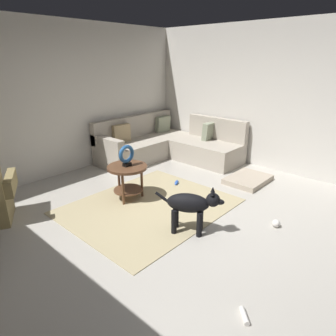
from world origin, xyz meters
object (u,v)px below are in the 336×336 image
at_px(dog, 191,205).
at_px(dog_toy_rope, 244,316).
at_px(torus_sculpture, 127,155).
at_px(side_table, 128,174).
at_px(dog_toy_ball, 276,223).
at_px(dog_toy_bone, 177,183).
at_px(dog_bed_mat, 248,179).
at_px(sectional_couch, 168,145).

bearing_deg(dog, dog_toy_rope, 26.65).
bearing_deg(torus_sculpture, side_table, 90.00).
height_order(torus_sculpture, dog_toy_ball, torus_sculpture).
bearing_deg(dog_toy_bone, dog_toy_ball, -95.80).
xyz_separation_m(dog_bed_mat, dog_toy_rope, (-2.70, -1.41, -0.02)).
distance_m(torus_sculpture, dog_toy_ball, 2.27).
height_order(torus_sculpture, dog_toy_rope, torus_sculpture).
distance_m(sectional_couch, dog_toy_ball, 3.15).
distance_m(sectional_couch, side_table, 2.07).
bearing_deg(dog_toy_bone, dog, -132.66).
bearing_deg(dog_bed_mat, torus_sculpture, 150.50).
xyz_separation_m(dog, dog_toy_rope, (-0.74, -1.15, -0.35)).
distance_m(dog_toy_rope, dog_toy_bone, 2.88).
height_order(dog_bed_mat, dog, dog).
xyz_separation_m(sectional_couch, dog_toy_ball, (-1.13, -2.93, -0.24)).
bearing_deg(dog, sectional_couch, -162.82).
bearing_deg(dog_toy_bone, side_table, 168.61).
height_order(dog_bed_mat, dog_toy_bone, dog_bed_mat).
height_order(dog_toy_ball, dog_toy_rope, dog_toy_ball).
xyz_separation_m(sectional_couch, dog, (-1.97, -2.19, 0.09)).
bearing_deg(sectional_couch, dog_toy_ball, -111.10).
distance_m(dog_bed_mat, dog, 2.00).
distance_m(dog_bed_mat, dog_toy_rope, 3.04).
distance_m(side_table, torus_sculpture, 0.29).
relative_size(torus_sculpture, dog_bed_mat, 0.41).
distance_m(dog_bed_mat, dog_toy_ball, 1.50).
relative_size(dog, dog_toy_ball, 7.20).
bearing_deg(torus_sculpture, dog_toy_ball, -70.17).
bearing_deg(sectional_couch, side_table, -154.70).
bearing_deg(dog_toy_rope, dog, 57.44).
xyz_separation_m(dog_bed_mat, dog, (-1.96, -0.25, 0.33)).
height_order(side_table, dog_toy_rope, side_table).
xyz_separation_m(torus_sculpture, dog_toy_ball, (0.74, -2.05, -0.66)).
bearing_deg(dog_bed_mat, dog_toy_ball, -138.32).
bearing_deg(dog_toy_ball, torus_sculpture, 109.83).
distance_m(dog_toy_ball, dog_toy_bone, 1.87).
bearing_deg(sectional_couch, torus_sculpture, -154.70).
distance_m(side_table, dog_toy_bone, 1.02).
height_order(sectional_couch, dog_toy_rope, sectional_couch).
relative_size(dog_bed_mat, dog_toy_rope, 4.68).
relative_size(dog_bed_mat, dog_toy_bone, 4.44).
bearing_deg(dog_toy_rope, torus_sculpture, 71.15).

